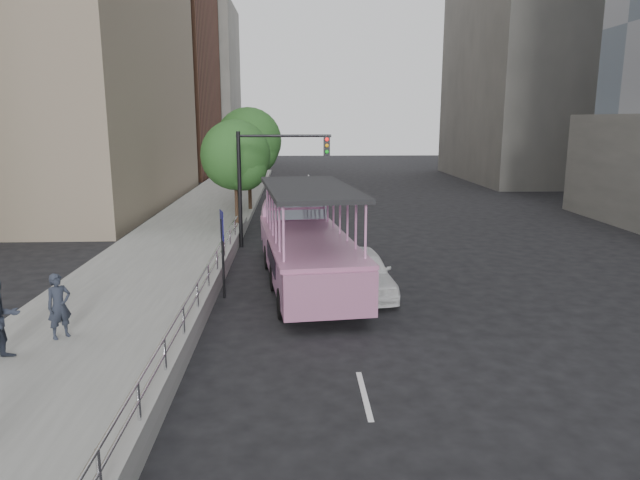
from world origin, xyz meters
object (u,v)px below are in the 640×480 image
pedestrian_near (59,306)px  traffic_signal (266,170)px  duck_boat (304,244)px  parking_sign (223,244)px  street_tree_far (250,143)px  street_tree_near (237,158)px  car (361,271)px

pedestrian_near → traffic_signal: bearing=22.3°
pedestrian_near → duck_boat: bearing=-1.2°
duck_boat → pedestrian_near: 8.77m
parking_sign → street_tree_far: 17.22m
parking_sign → street_tree_near: 11.23m
car → traffic_signal: size_ratio=0.85×
car → street_tree_far: street_tree_far is taller
pedestrian_near → traffic_signal: traffic_signal is taller
traffic_signal → street_tree_near: (-1.60, 3.43, 0.32)m
traffic_signal → car: bearing=-64.7°
duck_boat → parking_sign: size_ratio=3.80×
car → traffic_signal: traffic_signal is taller
pedestrian_near → parking_sign: size_ratio=0.58×
car → traffic_signal: (-3.45, 7.28, 2.75)m
pedestrian_near → street_tree_far: bearing=35.3°
parking_sign → street_tree_near: size_ratio=0.50×
pedestrian_near → traffic_signal: 12.77m
street_tree_near → street_tree_far: (0.20, 6.00, 0.49)m
car → parking_sign: (-4.50, -0.32, 1.04)m
duck_boat → street_tree_far: bearing=101.3°
pedestrian_near → street_tree_far: size_ratio=0.26×
parking_sign → street_tree_near: street_tree_near is taller
street_tree_near → car: bearing=-64.8°
parking_sign → pedestrian_near: bearing=-131.6°
street_tree_near → duck_boat: bearing=-70.4°
parking_sign → street_tree_near: (-0.54, 11.03, 2.02)m
street_tree_near → street_tree_far: street_tree_far is taller
parking_sign → traffic_signal: traffic_signal is taller
duck_boat → traffic_signal: (-1.58, 5.48, 2.18)m
car → street_tree_near: size_ratio=0.77×
street_tree_near → parking_sign: bearing=-87.2°
car → parking_sign: parking_sign is taller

